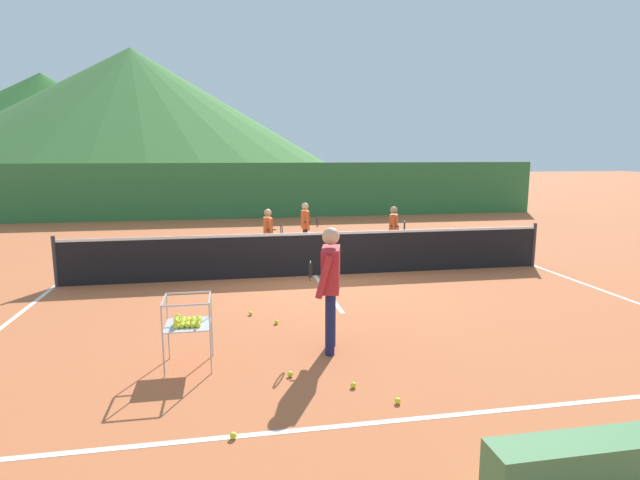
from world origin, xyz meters
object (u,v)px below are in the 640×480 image
(ball_cart, at_px, (187,322))
(tennis_ball_5, at_px, (290,374))
(tennis_ball_2, at_px, (180,327))
(tennis_ball_4, at_px, (398,401))
(tennis_ball_6, at_px, (173,324))
(courtside_bench, at_px, (578,467))
(instructor, at_px, (330,278))
(tennis_ball_8, at_px, (251,313))
(tennis_net, at_px, (315,254))
(student_2, at_px, (394,227))
(student_0, at_px, (269,231))
(tennis_ball_1, at_px, (233,436))
(tennis_ball_3, at_px, (353,385))
(tennis_ball_0, at_px, (276,322))
(student_1, at_px, (306,223))

(ball_cart, xyz_separation_m, tennis_ball_5, (1.24, -0.55, -0.55))
(tennis_ball_2, height_order, tennis_ball_4, same)
(tennis_ball_6, bearing_deg, courtside_bench, -52.75)
(instructor, bearing_deg, tennis_ball_8, 120.05)
(tennis_net, relative_size, tennis_ball_4, 158.37)
(instructor, height_order, tennis_ball_8, instructor)
(student_2, distance_m, tennis_ball_8, 5.77)
(ball_cart, height_order, courtside_bench, ball_cart)
(tennis_net, xyz_separation_m, student_2, (2.36, 1.59, 0.31))
(tennis_ball_2, height_order, tennis_ball_6, same)
(student_0, distance_m, student_2, 3.25)
(tennis_ball_1, distance_m, tennis_ball_4, 1.80)
(student_0, relative_size, tennis_ball_5, 19.85)
(tennis_ball_6, bearing_deg, tennis_ball_3, -48.51)
(student_0, relative_size, tennis_ball_3, 19.85)
(tennis_net, bearing_deg, tennis_ball_6, -133.53)
(tennis_ball_0, xyz_separation_m, tennis_ball_6, (-1.62, 0.19, 0.00))
(tennis_net, distance_m, tennis_ball_0, 3.36)
(tennis_net, relative_size, tennis_ball_2, 158.37)
(instructor, bearing_deg, tennis_ball_2, 149.52)
(tennis_net, bearing_deg, student_2, 34.00)
(student_0, height_order, tennis_ball_2, student_0)
(ball_cart, xyz_separation_m, courtside_bench, (3.21, -3.10, -0.35))
(instructor, bearing_deg, tennis_net, 82.85)
(courtside_bench, bearing_deg, tennis_net, 95.93)
(instructor, distance_m, student_0, 5.83)
(tennis_ball_2, xyz_separation_m, tennis_ball_5, (1.46, -1.98, 0.00))
(tennis_ball_5, bearing_deg, instructor, 49.23)
(tennis_ball_3, relative_size, tennis_ball_6, 1.00)
(ball_cart, bearing_deg, student_0, 75.76)
(tennis_net, height_order, student_0, student_0)
(tennis_ball_4, bearing_deg, courtside_bench, -61.26)
(tennis_ball_1, distance_m, tennis_ball_2, 3.33)
(tennis_ball_2, distance_m, courtside_bench, 5.69)
(tennis_ball_1, bearing_deg, courtside_bench, -25.79)
(tennis_ball_3, distance_m, tennis_ball_8, 3.09)
(student_2, distance_m, courtside_bench, 9.36)
(ball_cart, bearing_deg, instructor, 6.04)
(tennis_net, xyz_separation_m, tennis_ball_1, (-1.89, -6.33, -0.47))
(student_1, height_order, tennis_ball_1, student_1)
(instructor, distance_m, tennis_ball_5, 1.40)
(tennis_ball_1, bearing_deg, tennis_ball_4, 11.93)
(tennis_ball_4, height_order, tennis_ball_5, same)
(tennis_ball_5, xyz_separation_m, tennis_ball_8, (-0.36, 2.48, 0.00))
(student_0, bearing_deg, tennis_ball_8, -99.06)
(instructor, xyz_separation_m, tennis_ball_1, (-1.34, -2.00, -0.99))
(tennis_ball_2, relative_size, tennis_ball_5, 1.00)
(tennis_ball_1, relative_size, tennis_ball_5, 1.00)
(tennis_ball_1, bearing_deg, ball_cart, 106.47)
(tennis_net, xyz_separation_m, tennis_ball_4, (-0.12, -5.96, -0.47))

